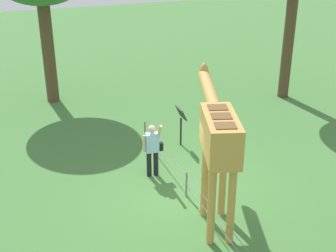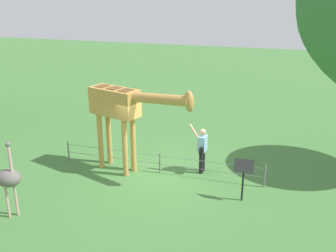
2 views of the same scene
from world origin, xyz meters
TOP-DOWN VIEW (x-y plane):
  - ground_plane at (0.00, 0.00)m, footprint 60.00×60.00m
  - giraffe at (-1.18, -0.13)m, footprint 3.84×1.60m
  - visitor at (1.36, 0.57)m, footprint 0.61×0.59m
  - info_sign at (2.91, -0.92)m, footprint 0.56×0.21m
  - wire_fence at (0.00, 0.10)m, footprint 7.05×0.05m

SIDE VIEW (x-z plane):
  - ground_plane at x=0.00m, z-range 0.00..0.00m
  - wire_fence at x=0.00m, z-range 0.03..0.78m
  - visitor at x=1.36m, z-range 0.03..1.78m
  - info_sign at x=2.91m, z-range 0.29..1.61m
  - giraffe at x=-1.18m, z-range 0.66..3.91m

